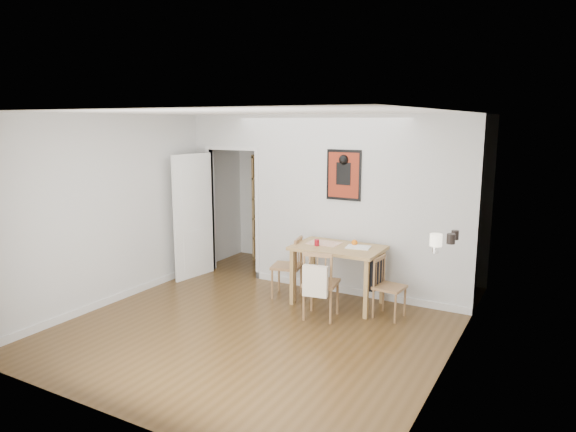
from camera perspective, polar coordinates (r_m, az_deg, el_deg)
The scene contains 15 objects.
ground at distance 6.77m, azimuth -1.78°, elevation -11.22°, with size 5.20×5.20×0.00m, color #4F3519.
room_shell at distance 7.53m, azimuth 4.07°, elevation 1.25°, with size 5.20×5.20×5.20m.
dining_table at distance 7.06m, azimuth 5.56°, elevation -4.16°, with size 1.21×0.77×0.82m.
chair_left at distance 7.41m, azimuth -0.13°, elevation -5.68°, with size 0.53×0.53×0.88m.
chair_right at distance 6.78m, azimuth 11.09°, elevation -7.71°, with size 0.48×0.43×0.79m.
chair_front at distance 6.63m, azimuth 3.66°, elevation -7.48°, with size 0.53×0.57×0.91m.
bookshelf at distance 9.17m, azimuth -1.38°, elevation 0.73°, with size 0.81×0.32×1.92m.
fireplace at distance 6.05m, azimuth 17.53°, elevation -8.21°, with size 0.45×1.25×1.16m.
red_glass at distance 7.04m, azimuth 3.23°, elevation -2.96°, with size 0.07×0.07×0.09m, color maroon.
orange_fruit at distance 7.10m, azimuth 7.40°, elevation -2.95°, with size 0.08×0.08×0.08m, color orange.
placemat at distance 7.20m, azimuth 4.03°, elevation -3.02°, with size 0.44×0.33×0.00m, color beige.
notebook at distance 6.99m, azimuth 7.81°, elevation -3.45°, with size 0.31×0.23×0.02m, color white.
mantel_lamp at distance 5.52m, azimuth 16.12°, elevation -2.71°, with size 0.13×0.13×0.20m.
ceramic_jar_a at distance 5.99m, azimuth 17.65°, elevation -2.43°, with size 0.09×0.09×0.11m, color black.
ceramic_jar_b at distance 6.21m, azimuth 18.06°, elevation -2.02°, with size 0.09×0.09×0.11m, color black.
Camera 1 is at (3.23, -5.39, 2.51)m, focal length 32.00 mm.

